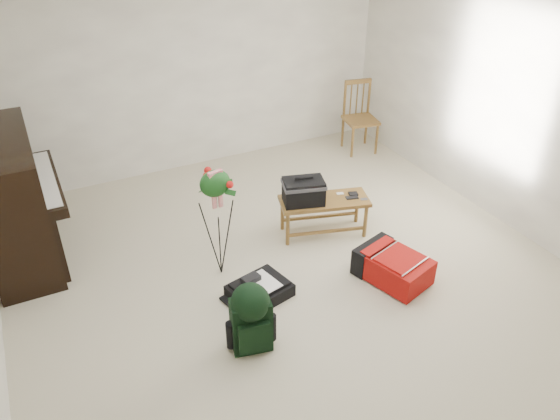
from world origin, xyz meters
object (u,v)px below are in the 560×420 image
piano (15,202)px  dining_chair (359,118)px  black_duffel (260,289)px  bench (312,196)px  red_suitcase (390,264)px  flower_stand (218,224)px  green_backpack (251,315)px

piano → dining_chair: size_ratio=1.60×
dining_chair → black_duffel: 3.32m
bench → black_duffel: bearing=-128.7°
red_suitcase → flower_stand: flower_stand is taller
green_backpack → flower_stand: flower_stand is taller
black_duffel → flower_stand: bearing=98.0°
piano → dining_chair: (4.27, 0.57, -0.14)m
black_duffel → piano: bearing=124.7°
piano → dining_chair: bearing=7.6°
dining_chair → green_backpack: bearing=-125.4°
bench → green_backpack: bench is taller
green_backpack → flower_stand: bearing=94.2°
bench → black_duffel: (-0.87, -0.61, -0.42)m
bench → green_backpack: size_ratio=1.57×
dining_chair → black_duffel: size_ratio=1.60×
piano → red_suitcase: bearing=-32.3°
dining_chair → red_suitcase: (-1.27, -2.47, -0.31)m
black_duffel → dining_chair: bearing=27.9°
piano → flower_stand: 1.97m
dining_chair → black_duffel: (-2.48, -2.18, -0.38)m
bench → black_duffel: 1.14m
bench → dining_chair: dining_chair is taller
piano → green_backpack: piano is taller
black_duffel → flower_stand: flower_stand is taller
piano → black_duffel: piano is taller
flower_stand → red_suitcase: bearing=-42.0°
green_backpack → red_suitcase: bearing=20.5°
black_duffel → flower_stand: 0.69m
bench → flower_stand: flower_stand is taller
red_suitcase → green_backpack: bearing=172.4°
flower_stand → piano: bearing=131.4°
piano → green_backpack: 2.62m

